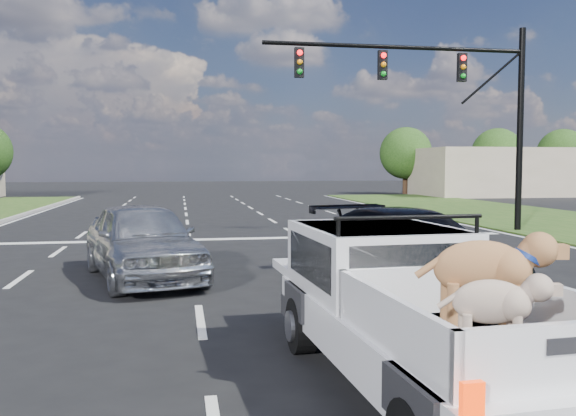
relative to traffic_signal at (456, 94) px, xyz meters
name	(u,v)px	position (x,y,z in m)	size (l,w,h in m)	color
ground	(316,316)	(-7.20, -10.50, -4.73)	(160.00, 160.00, 0.00)	black
road_markings	(260,254)	(-7.20, -3.94, -4.72)	(17.75, 60.00, 0.01)	silver
traffic_signal	(456,94)	(0.00, 0.00, 0.00)	(9.11, 0.31, 7.00)	black
building_right	(499,172)	(14.80, 23.50, -2.93)	(12.00, 7.00, 3.60)	tan
tree_far_d	(406,153)	(8.80, 27.50, -1.44)	(4.20, 4.20, 5.40)	#332114
tree_far_e	(497,154)	(16.80, 27.50, -1.44)	(4.20, 4.20, 5.40)	#332114
tree_far_f	(562,154)	(22.80, 27.50, -1.44)	(4.20, 4.20, 5.40)	#332114
pickup_truck	(410,308)	(-6.91, -13.64, -3.88)	(2.02, 4.88, 1.80)	black
silver_sedan	(142,240)	(-9.98, -6.89, -3.94)	(1.86, 4.63, 1.58)	#AEB0B5
black_coupe	(411,249)	(-5.00, -8.79, -3.98)	(2.09, 5.13, 1.49)	black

